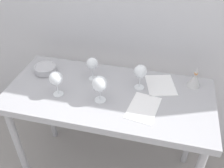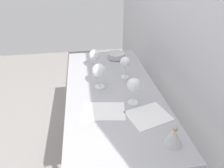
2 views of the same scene
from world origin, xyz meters
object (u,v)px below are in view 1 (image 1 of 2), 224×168
at_px(decanter_funnel, 195,80).
at_px(wine_glass_far_left, 92,64).
at_px(tasting_sheet_upper, 161,85).
at_px(tasting_sheet_lower, 143,108).
at_px(tasting_bowl, 45,69).
at_px(wine_glass_near_center, 100,84).
at_px(wine_glass_near_left, 56,79).
at_px(wine_glass_far_right, 140,72).

bearing_deg(decanter_funnel, wine_glass_far_left, -172.34).
relative_size(tasting_sheet_upper, tasting_sheet_lower, 0.91).
distance_m(wine_glass_far_left, tasting_bowl, 0.38).
relative_size(wine_glass_far_left, wine_glass_near_center, 0.94).
xyz_separation_m(wine_glass_near_left, decanter_funnel, (0.88, 0.32, -0.08)).
xyz_separation_m(wine_glass_far_left, decanter_funnel, (0.70, 0.09, -0.08)).
relative_size(wine_glass_near_left, tasting_sheet_upper, 0.74).
relative_size(wine_glass_near_center, tasting_bowl, 1.14).
xyz_separation_m(wine_glass_far_left, tasting_sheet_lower, (0.40, -0.22, -0.13)).
xyz_separation_m(wine_glass_near_center, tasting_bowl, (-0.48, 0.21, -0.10)).
bearing_deg(wine_glass_far_left, wine_glass_near_center, -61.68).
relative_size(wine_glass_far_right, tasting_bowl, 1.11).
distance_m(wine_glass_far_right, tasting_sheet_upper, 0.20).
relative_size(wine_glass_near_center, tasting_sheet_lower, 0.70).
bearing_deg(wine_glass_near_left, wine_glass_near_center, 1.81).
bearing_deg(wine_glass_far_left, wine_glass_far_right, -3.19).
height_order(tasting_sheet_lower, decanter_funnel, decanter_funnel).
bearing_deg(wine_glass_far_left, wine_glass_near_left, -128.10).
relative_size(tasting_sheet_upper, tasting_bowl, 1.47).
bearing_deg(tasting_bowl, decanter_funnel, 5.18).
xyz_separation_m(wine_glass_near_center, tasting_sheet_upper, (0.37, 0.26, -0.13)).
height_order(wine_glass_far_left, wine_glass_near_center, wine_glass_near_center).
height_order(tasting_sheet_upper, tasting_sheet_lower, same).
height_order(wine_glass_far_left, wine_glass_near_left, wine_glass_near_left).
relative_size(wine_glass_far_left, tasting_sheet_upper, 0.73).
xyz_separation_m(wine_glass_far_right, wine_glass_near_center, (-0.23, -0.19, -0.00)).
bearing_deg(tasting_sheet_lower, wine_glass_near_center, -172.20).
distance_m(wine_glass_far_right, tasting_sheet_lower, 0.24).
height_order(wine_glass_far_left, tasting_sheet_lower, wine_glass_far_left).
xyz_separation_m(tasting_sheet_lower, decanter_funnel, (0.31, 0.31, 0.05)).
bearing_deg(wine_glass_near_left, tasting_bowl, 131.76).
bearing_deg(wine_glass_near_left, wine_glass_far_left, 51.90).
height_order(wine_glass_near_center, tasting_sheet_lower, wine_glass_near_center).
bearing_deg(decanter_funnel, tasting_bowl, -174.82).
distance_m(wine_glass_far_left, wine_glass_near_left, 0.28).
relative_size(wine_glass_far_left, wine_glass_far_right, 0.97).
relative_size(tasting_bowl, decanter_funnel, 1.10).
distance_m(wine_glass_near_left, tasting_sheet_upper, 0.72).
bearing_deg(wine_glass_far_left, tasting_bowl, -179.59).
bearing_deg(wine_glass_far_right, tasting_bowl, 178.68).
bearing_deg(wine_glass_far_right, decanter_funnel, 17.32).
height_order(tasting_sheet_lower, tasting_bowl, tasting_bowl).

